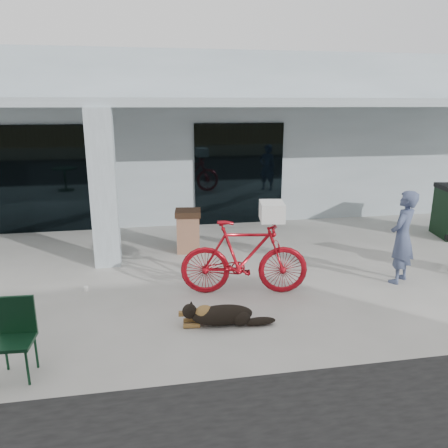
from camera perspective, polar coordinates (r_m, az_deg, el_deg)
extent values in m
plane|color=beige|center=(7.22, -4.02, -10.77)|extent=(80.00, 80.00, 0.00)
cube|color=silver|center=(15.00, -7.77, 11.73)|extent=(22.00, 7.00, 4.50)
cube|color=black|center=(11.86, -22.51, 5.36)|extent=(2.80, 0.06, 2.70)
cube|color=black|center=(11.83, 1.97, 6.51)|extent=(2.40, 0.06, 2.70)
cube|color=silver|center=(8.94, -15.46, 4.41)|extent=(0.50, 0.50, 3.12)
cube|color=silver|center=(10.07, -6.67, 15.48)|extent=(22.00, 2.80, 0.18)
imported|color=#9E0C17|center=(7.47, 2.65, -4.38)|extent=(2.25, 0.96, 1.31)
cube|color=white|center=(7.28, 6.27, 1.66)|extent=(0.47, 0.58, 0.31)
cylinder|color=white|center=(8.11, -17.56, -8.08)|extent=(0.08, 0.08, 0.09)
imported|color=#424E70|center=(8.52, 22.27, -1.61)|extent=(0.74, 0.71, 1.71)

